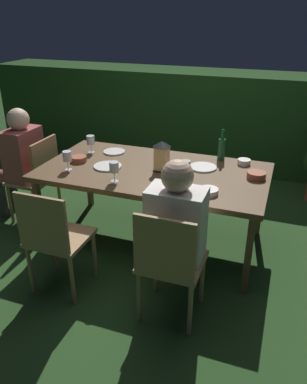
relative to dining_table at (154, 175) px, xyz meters
The scene contains 22 objects.
ground_plane 0.68m from the dining_table, ahead, with size 16.00×16.00×0.00m, color #26471E.
dining_table is the anchor object (origin of this frame).
chair_side_left_b 1.03m from the dining_table, 64.17° to the right, with size 0.42×0.40×0.87m.
person_in_cream 0.84m from the dining_table, 58.35° to the right, with size 0.38×0.47×1.15m.
chair_head_near 1.24m from the dining_table, behind, with size 0.40×0.42×0.87m.
person_in_rust 1.42m from the dining_table, behind, with size 0.48×0.38×1.15m.
chair_side_left_a 1.03m from the dining_table, 115.83° to the right, with size 0.42×0.40×0.87m.
lantern_centerpiece 0.21m from the dining_table, ahead, with size 0.15×0.15×0.27m.
green_bottle_on_table 0.68m from the dining_table, 40.56° to the left, with size 0.07×0.07×0.29m.
wine_glass_a 0.44m from the dining_table, 121.29° to the right, with size 0.08×0.08×0.17m.
wine_glass_b 0.38m from the dining_table, 21.47° to the right, with size 0.08×0.08×0.17m.
wine_glass_c 0.76m from the dining_table, 159.67° to the right, with size 0.08×0.08×0.17m.
wine_glass_d 0.76m from the dining_table, 164.04° to the left, with size 0.08×0.08×0.17m.
plate_a 0.41m from the dining_table, 168.09° to the right, with size 0.25×0.25×0.01m, color silver.
plate_b 0.44m from the dining_table, 24.54° to the left, with size 0.24×0.24×0.01m, color white.
plate_c 0.58m from the dining_table, 151.14° to the left, with size 0.21×0.21×0.01m, color silver.
plate_d 0.45m from the dining_table, 50.32° to the right, with size 0.21×0.21×0.01m, color white.
bowl_olives 0.64m from the dining_table, 29.15° to the right, with size 0.15×0.15×0.04m.
bowl_bread 0.87m from the dining_table, ahead, with size 0.15×0.15×0.05m.
bowl_salad 0.71m from the dining_table, behind, with size 0.14×0.14×0.05m.
bowl_dip 0.82m from the dining_table, 28.44° to the left, with size 0.11×0.11×0.05m.
hedge_backdrop 2.24m from the dining_table, 90.00° to the left, with size 6.33×0.75×1.25m, color #1E4219.
Camera 1 is at (1.04, -2.87, 1.98)m, focal length 35.55 mm.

